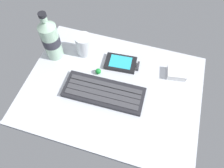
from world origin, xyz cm
name	(u,v)px	position (x,y,z in cm)	size (l,w,h in cm)	color
ground_plane	(112,90)	(0.00, -0.23, -0.99)	(64.00, 48.00, 2.80)	silver
keyboard	(104,92)	(-2.22, -2.85, 0.81)	(29.23, 11.62, 1.70)	#232328
handheld_device	(122,63)	(0.66, 11.51, 0.73)	(13.22, 8.56, 1.50)	black
juice_cup	(84,45)	(-15.44, 13.35, 3.91)	(6.40, 6.40, 8.50)	silver
water_bottle	(51,39)	(-26.40, 8.62, 9.01)	(6.73, 6.73, 20.80)	#9EC1A8
charger_block	(177,73)	(21.60, 12.77, 1.20)	(7.00, 5.60, 2.40)	white
trackball_mouse	(98,71)	(-7.00, 5.00, 1.10)	(2.20, 2.20, 2.20)	#198C33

